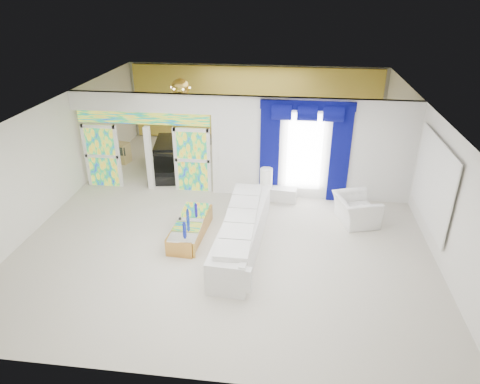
# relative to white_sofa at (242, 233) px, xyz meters

# --- Properties ---
(floor) EXTENTS (12.00, 12.00, 0.00)m
(floor) POSITION_rel_white_sofa_xyz_m (-0.45, 1.97, -0.37)
(floor) COLOR #B7AF9E
(floor) RESTS_ON ground
(dividing_wall) EXTENTS (5.70, 0.18, 3.00)m
(dividing_wall) POSITION_rel_white_sofa_xyz_m (1.70, 2.97, 1.13)
(dividing_wall) COLOR white
(dividing_wall) RESTS_ON ground
(dividing_header) EXTENTS (4.30, 0.18, 0.55)m
(dividing_header) POSITION_rel_white_sofa_xyz_m (-3.30, 2.97, 2.35)
(dividing_header) COLOR white
(dividing_header) RESTS_ON dividing_wall
(stained_panel_left) EXTENTS (0.95, 0.04, 2.00)m
(stained_panel_left) POSITION_rel_white_sofa_xyz_m (-4.72, 2.97, 0.63)
(stained_panel_left) COLOR #994C3F
(stained_panel_left) RESTS_ON ground
(stained_panel_right) EXTENTS (0.95, 0.04, 2.00)m
(stained_panel_right) POSITION_rel_white_sofa_xyz_m (-1.87, 2.97, 0.63)
(stained_panel_right) COLOR #994C3F
(stained_panel_right) RESTS_ON ground
(stained_transom) EXTENTS (4.00, 0.05, 0.35)m
(stained_transom) POSITION_rel_white_sofa_xyz_m (-3.30, 2.97, 1.88)
(stained_transom) COLOR #994C3F
(stained_transom) RESTS_ON dividing_header
(window_pane) EXTENTS (1.00, 0.02, 2.30)m
(window_pane) POSITION_rel_white_sofa_xyz_m (1.45, 2.87, 1.08)
(window_pane) COLOR white
(window_pane) RESTS_ON dividing_wall
(blue_drape_left) EXTENTS (0.55, 0.10, 2.80)m
(blue_drape_left) POSITION_rel_white_sofa_xyz_m (0.45, 2.84, 1.03)
(blue_drape_left) COLOR #03084A
(blue_drape_left) RESTS_ON ground
(blue_drape_right) EXTENTS (0.55, 0.10, 2.80)m
(blue_drape_right) POSITION_rel_white_sofa_xyz_m (2.45, 2.84, 1.03)
(blue_drape_right) COLOR #03084A
(blue_drape_right) RESTS_ON ground
(blue_pelmet) EXTENTS (2.60, 0.12, 0.25)m
(blue_pelmet) POSITION_rel_white_sofa_xyz_m (1.45, 2.84, 2.45)
(blue_pelmet) COLOR #03084A
(blue_pelmet) RESTS_ON dividing_wall
(wall_mirror) EXTENTS (0.04, 2.70, 1.90)m
(wall_mirror) POSITION_rel_white_sofa_xyz_m (4.49, 0.97, 1.18)
(wall_mirror) COLOR white
(wall_mirror) RESTS_ON ground
(gold_curtains) EXTENTS (9.70, 0.12, 2.90)m
(gold_curtains) POSITION_rel_white_sofa_xyz_m (-0.45, 7.87, 1.13)
(gold_curtains) COLOR gold
(gold_curtains) RESTS_ON ground
(white_sofa) EXTENTS (1.09, 3.98, 0.75)m
(white_sofa) POSITION_rel_white_sofa_xyz_m (0.00, 0.00, 0.00)
(white_sofa) COLOR silver
(white_sofa) RESTS_ON ground
(coffee_table) EXTENTS (0.78, 2.01, 0.44)m
(coffee_table) POSITION_rel_white_sofa_xyz_m (-1.35, 0.30, -0.16)
(coffee_table) COLOR #BD853B
(coffee_table) RESTS_ON ground
(console_table) EXTENTS (1.23, 0.49, 0.40)m
(console_table) POSITION_rel_white_sofa_xyz_m (0.69, 2.63, -0.17)
(console_table) COLOR silver
(console_table) RESTS_ON ground
(table_lamp) EXTENTS (0.36, 0.36, 0.58)m
(table_lamp) POSITION_rel_white_sofa_xyz_m (0.39, 2.63, 0.32)
(table_lamp) COLOR white
(table_lamp) RESTS_ON console_table
(armchair) EXTENTS (1.29, 1.39, 0.75)m
(armchair) POSITION_rel_white_sofa_xyz_m (2.87, 1.57, -0.00)
(armchair) COLOR silver
(armchair) RESTS_ON ground
(grand_piano) EXTENTS (1.66, 2.00, 0.90)m
(grand_piano) POSITION_rel_white_sofa_xyz_m (-2.91, 4.91, 0.08)
(grand_piano) COLOR black
(grand_piano) RESTS_ON ground
(piano_bench) EXTENTS (0.98, 0.52, 0.31)m
(piano_bench) POSITION_rel_white_sofa_xyz_m (-2.91, 3.31, -0.22)
(piano_bench) COLOR black
(piano_bench) RESTS_ON ground
(tv_console) EXTENTS (0.59, 0.56, 0.72)m
(tv_console) POSITION_rel_white_sofa_xyz_m (-4.91, 4.91, -0.01)
(tv_console) COLOR tan
(tv_console) RESTS_ON ground
(chandelier) EXTENTS (0.60, 0.60, 0.60)m
(chandelier) POSITION_rel_white_sofa_xyz_m (-2.75, 5.37, 2.28)
(chandelier) COLOR gold
(chandelier) RESTS_ON ceiling
(decanters) EXTENTS (0.17, 1.11, 0.29)m
(decanters) POSITION_rel_white_sofa_xyz_m (-1.37, 0.27, 0.18)
(decanters) COLOR navy
(decanters) RESTS_ON coffee_table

